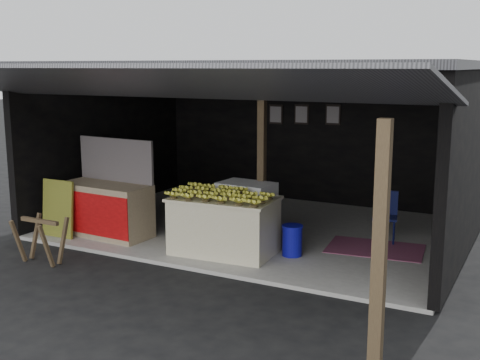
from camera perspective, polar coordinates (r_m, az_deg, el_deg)
The scene contains 13 objects.
ground at distance 8.93m, azimuth -5.09°, elevation -8.53°, with size 80.00×80.00×0.00m, color black.
concrete_slab at distance 11.01m, azimuth 1.97°, elevation -4.60°, with size 7.00×5.00×0.06m, color gray.
shophouse at distance 10.93m, azimuth 2.77°, elevation 6.32°, with size 7.40×7.29×3.02m.
banana_table at distance 9.37m, azimuth -1.52°, elevation -4.32°, with size 1.68×1.11×0.89m.
banana_pile at distance 9.25m, azimuth -1.54°, elevation -1.15°, with size 1.49×0.89×0.18m, color yellow, non-canonical shape.
white_crate at distance 10.03m, azimuth 0.61°, elevation -3.03°, with size 0.93×0.67×0.99m.
neighbor_stall at distance 10.60m, azimuth -12.58°, elevation -2.52°, with size 1.64×0.80×1.66m.
green_signboard at distance 10.72m, azimuth -16.89°, elevation -2.61°, with size 0.66×0.04×0.98m, color black.
sawhorse at distance 9.55m, azimuth -18.40°, elevation -5.02°, with size 0.72×0.61×0.69m.
water_barrel at distance 9.34m, azimuth 4.97°, elevation -5.81°, with size 0.31×0.31×0.45m, color #0E0E9B.
plastic_chair at distance 10.32m, azimuth 13.60°, elevation -2.96°, with size 0.47×0.47×0.84m.
magenta_rug at distance 9.94m, azimuth 12.70°, elevation -6.35°, with size 1.50×1.00×0.01m, color maroon.
picture_frames at distance 12.92m, azimuth 6.01°, elevation 6.19°, with size 1.62×0.04×0.46m.
Camera 1 is at (4.60, -7.07, 2.94)m, focal length 45.00 mm.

